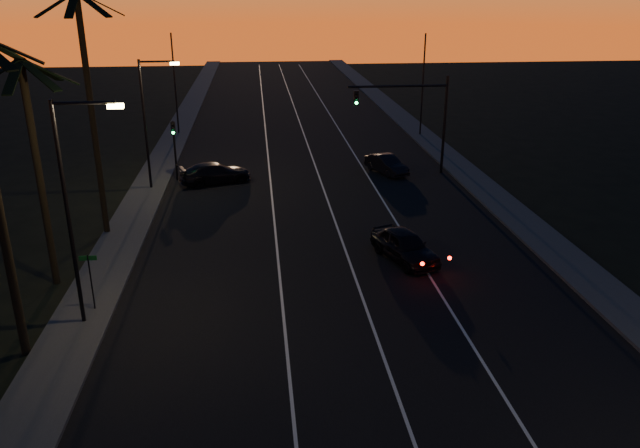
{
  "coord_description": "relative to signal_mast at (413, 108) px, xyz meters",
  "views": [
    {
      "loc": [
        -3.82,
        -2.86,
        12.66
      ],
      "look_at": [
        -1.31,
        21.59,
        3.33
      ],
      "focal_mm": 35.0,
      "sensor_mm": 36.0,
      "label": 1
    }
  ],
  "objects": [
    {
      "name": "road",
      "position": [
        -7.14,
        -9.99,
        -4.78
      ],
      "size": [
        20.0,
        170.0,
        0.01
      ],
      "primitive_type": "cube",
      "color": "black",
      "rests_on": "ground"
    },
    {
      "name": "sidewalk_left",
      "position": [
        -18.34,
        -9.99,
        -4.7
      ],
      "size": [
        2.4,
        170.0,
        0.16
      ],
      "primitive_type": "cube",
      "color": "#353532",
      "rests_on": "ground"
    },
    {
      "name": "sidewalk_right",
      "position": [
        4.06,
        -9.99,
        -4.7
      ],
      "size": [
        2.4,
        170.0,
        0.16
      ],
      "primitive_type": "cube",
      "color": "#353532",
      "rests_on": "ground"
    },
    {
      "name": "lane_stripe_left",
      "position": [
        -10.14,
        -9.99,
        -4.76
      ],
      "size": [
        0.12,
        160.0,
        0.01
      ],
      "primitive_type": "cube",
      "color": "silver",
      "rests_on": "road"
    },
    {
      "name": "lane_stripe_mid",
      "position": [
        -6.64,
        -9.99,
        -4.76
      ],
      "size": [
        0.12,
        160.0,
        0.01
      ],
      "primitive_type": "cube",
      "color": "silver",
      "rests_on": "road"
    },
    {
      "name": "lane_stripe_right",
      "position": [
        -3.14,
        -9.99,
        -4.76
      ],
      "size": [
        0.12,
        160.0,
        0.01
      ],
      "primitive_type": "cube",
      "color": "silver",
      "rests_on": "road"
    },
    {
      "name": "palm_mid",
      "position": [
        -20.34,
        -15.99,
        1.47
      ],
      "size": [
        4.25,
        4.16,
        10.03
      ],
      "color": "black",
      "rests_on": "ground"
    },
    {
      "name": "palm_far",
      "position": [
        -19.34,
        -9.99,
        2.83
      ],
      "size": [
        4.25,
        4.16,
        12.53
      ],
      "color": "black",
      "rests_on": "ground"
    },
    {
      "name": "streetlight_left_near",
      "position": [
        -17.84,
        -19.99,
        0.54
      ],
      "size": [
        2.55,
        0.26,
        9.0
      ],
      "color": "black",
      "rests_on": "ground"
    },
    {
      "name": "streetlight_left_far",
      "position": [
        -17.82,
        -1.99,
        0.28
      ],
      "size": [
        2.55,
        0.26,
        8.5
      ],
      "color": "black",
      "rests_on": "ground"
    },
    {
      "name": "street_sign",
      "position": [
        -17.94,
        -18.99,
        -3.13
      ],
      "size": [
        0.7,
        0.06,
        2.6
      ],
      "color": "black",
      "rests_on": "ground"
    },
    {
      "name": "signal_mast",
      "position": [
        0.0,
        0.0,
        0.0
      ],
      "size": [
        7.1,
        0.41,
        7.0
      ],
      "color": "black",
      "rests_on": "ground"
    },
    {
      "name": "signal_post",
      "position": [
        -16.64,
        -0.01,
        -1.89
      ],
      "size": [
        0.28,
        0.37,
        4.2
      ],
      "color": "black",
      "rests_on": "ground"
    },
    {
      "name": "far_pole_left",
      "position": [
        -18.14,
        15.01,
        -0.28
      ],
      "size": [
        0.14,
        0.14,
        9.0
      ],
      "primitive_type": "cylinder",
      "color": "black",
      "rests_on": "ground"
    },
    {
      "name": "far_pole_right",
      "position": [
        3.86,
        12.01,
        -0.28
      ],
      "size": [
        0.14,
        0.14,
        9.0
      ],
      "primitive_type": "cylinder",
      "color": "black",
      "rests_on": "ground"
    },
    {
      "name": "lead_car",
      "position": [
        -3.9,
        -15.08,
        -4.02
      ],
      "size": [
        3.24,
        5.2,
        1.5
      ],
      "color": "black",
      "rests_on": "road"
    },
    {
      "name": "right_car",
      "position": [
        -1.66,
        0.27,
        -4.11
      ],
      "size": [
        2.8,
        4.21,
        1.31
      ],
      "color": "black",
      "rests_on": "road"
    },
    {
      "name": "cross_car",
      "position": [
        -13.91,
        -0.98,
        -4.06
      ],
      "size": [
        5.28,
        3.47,
        1.42
      ],
      "color": "black",
      "rests_on": "road"
    }
  ]
}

